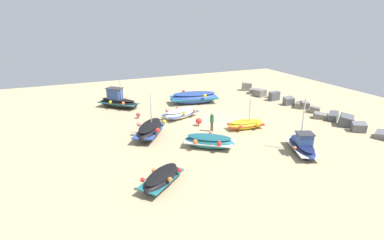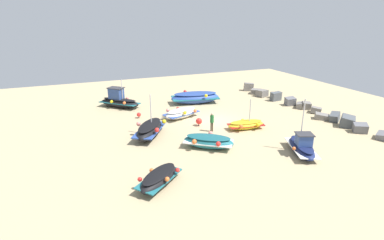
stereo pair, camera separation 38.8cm
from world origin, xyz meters
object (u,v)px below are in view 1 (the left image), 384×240
Objects in this scene: fishing_boat_3 at (194,97)px; fishing_boat_4 at (246,124)px; fishing_boat_5 at (209,141)px; mooring_buoy_0 at (138,115)px; fishing_boat_2 at (150,130)px; fishing_boat_7 at (302,146)px; fishing_boat_0 at (162,179)px; person_walking at (212,121)px; mooring_buoy_1 at (199,121)px; fishing_boat_6 at (118,101)px; fishing_boat_1 at (181,113)px.

fishing_boat_4 is (9.18, 0.84, -0.26)m from fishing_boat_3.
fishing_boat_5 reaches higher than mooring_buoy_0.
fishing_boat_7 is at bearing 85.30° from fishing_boat_2.
fishing_boat_0 is 2.01× the size of person_walking.
fishing_boat_7 reaches higher than fishing_boat_5.
person_walking is (-6.60, 6.55, 0.49)m from fishing_boat_0.
fishing_boat_7 is 5.63× the size of mooring_buoy_1.
person_walking reaches higher than fishing_boat_0.
mooring_buoy_1 is (6.90, -2.58, -0.22)m from fishing_boat_3.
person_walking reaches higher than mooring_buoy_1.
fishing_boat_5 is 5.41× the size of mooring_buoy_1.
fishing_boat_3 is 1.68× the size of fishing_boat_4.
fishing_boat_7 reaches higher than fishing_boat_6.
fishing_boat_5 is at bearing 32.56° from fishing_boat_4.
fishing_boat_7 is (-0.31, 10.53, 0.06)m from fishing_boat_0.
fishing_boat_7 is 7.46m from person_walking.
fishing_boat_5 is 7.03× the size of mooring_buoy_0.
mooring_buoy_0 is 6.05m from mooring_buoy_1.
person_walking reaches higher than fishing_boat_3.
fishing_boat_6 is at bearing -141.11° from fishing_boat_2.
fishing_boat_7 is (14.90, 1.83, -0.13)m from fishing_boat_3.
fishing_boat_2 reaches higher than fishing_boat_0.
fishing_boat_7 reaches higher than mooring_buoy_0.
fishing_boat_4 is 0.87× the size of fishing_boat_5.
fishing_boat_3 is at bearing -150.83° from fishing_boat_7.
fishing_boat_2 is 4.73m from mooring_buoy_1.
fishing_boat_0 is at bearing 22.72° from fishing_boat_2.
fishing_boat_2 is 1.30× the size of fishing_boat_4.
fishing_boat_4 is 4.11m from mooring_buoy_1.
mooring_buoy_0 is (-12.44, 1.69, -0.11)m from fishing_boat_0.
fishing_boat_7 is at bearing 107.42° from fishing_boat_3.
fishing_boat_3 is 10.33× the size of mooring_buoy_0.
mooring_buoy_0 is at bearing 32.00° from fishing_boat_3.
fishing_boat_7 is at bearing -174.71° from fishing_boat_5.
mooring_buoy_0 is (-6.40, -7.85, -0.05)m from fishing_boat_4.
person_walking is (0.91, 5.09, 0.35)m from fishing_boat_2.
fishing_boat_7 is at bearing 28.88° from mooring_buoy_1.
fishing_boat_4 is at bearing -148.04° from fishing_boat_7.
fishing_boat_6 is (-13.09, -4.26, 0.20)m from fishing_boat_5.
fishing_boat_1 is at bearing -157.13° from fishing_boat_0.
fishing_boat_2 is 10.58m from fishing_boat_3.
fishing_boat_4 is 0.79× the size of fishing_boat_6.
fishing_boat_6 is at bearing 5.26° from person_walking.
fishing_boat_2 is 9.35m from fishing_boat_6.
fishing_boat_0 is 6.08× the size of mooring_buoy_0.
mooring_buoy_1 reaches higher than mooring_buoy_0.
fishing_boat_2 is 6.14× the size of mooring_buoy_1.
mooring_buoy_0 is (-1.40, -3.79, -0.11)m from fishing_boat_1.
fishing_boat_0 is 10.53m from fishing_boat_7.
fishing_boat_1 is at bearing 165.00° from fishing_boat_2.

